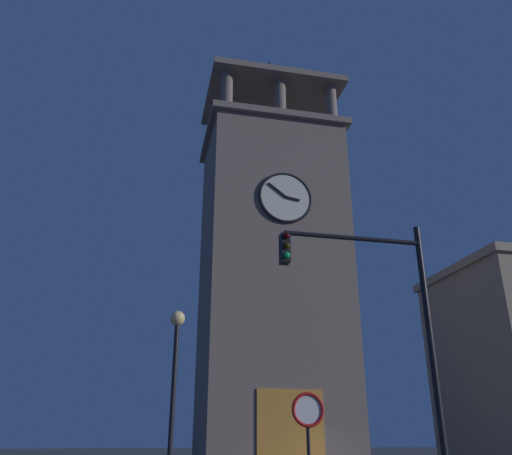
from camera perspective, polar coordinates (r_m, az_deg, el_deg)
clocktower at (r=29.85m, az=1.82°, el=-5.81°), size 8.35×6.73×25.72m
traffic_signal_mid at (r=13.15m, az=14.16°, el=-9.32°), size 3.81×0.41×6.99m
street_lamp at (r=15.56m, az=-8.90°, el=-14.92°), size 0.44×0.44×5.35m
no_horn_sign at (r=12.72m, az=5.74°, el=-20.27°), size 0.78×0.14×2.83m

